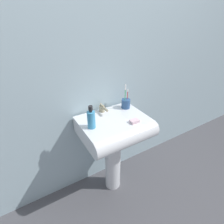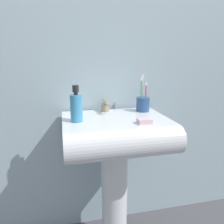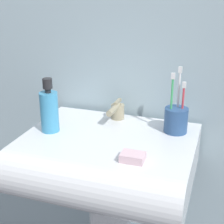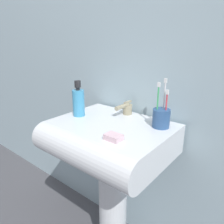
# 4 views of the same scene
# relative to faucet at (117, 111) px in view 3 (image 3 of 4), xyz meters

# --- Properties ---
(wall_back) EXTENTS (5.00, 0.05, 2.40)m
(wall_back) POSITION_rel_faucet_xyz_m (0.02, 0.10, 0.34)
(wall_back) COLOR #9EB7C1
(wall_back) RESTS_ON ground
(sink_basin) EXTENTS (0.56, 0.47, 0.14)m
(sink_basin) POSITION_rel_faucet_xyz_m (0.02, -0.19, -0.11)
(sink_basin) COLOR white
(sink_basin) RESTS_ON sink_pedestal
(faucet) EXTENTS (0.05, 0.13, 0.07)m
(faucet) POSITION_rel_faucet_xyz_m (0.00, 0.00, 0.00)
(faucet) COLOR tan
(faucet) RESTS_ON sink_basin
(toothbrush_cup) EXTENTS (0.08, 0.08, 0.22)m
(toothbrush_cup) POSITION_rel_faucet_xyz_m (0.22, -0.04, 0.01)
(toothbrush_cup) COLOR #2D5184
(toothbrush_cup) RESTS_ON sink_basin
(soap_bottle) EXTENTS (0.06, 0.06, 0.19)m
(soap_bottle) POSITION_rel_faucet_xyz_m (-0.18, -0.17, 0.04)
(soap_bottle) COLOR #3F99CC
(soap_bottle) RESTS_ON sink_basin
(bar_soap) EXTENTS (0.07, 0.05, 0.02)m
(bar_soap) POSITION_rel_faucet_xyz_m (0.14, -0.28, -0.02)
(bar_soap) COLOR silver
(bar_soap) RESTS_ON sink_basin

